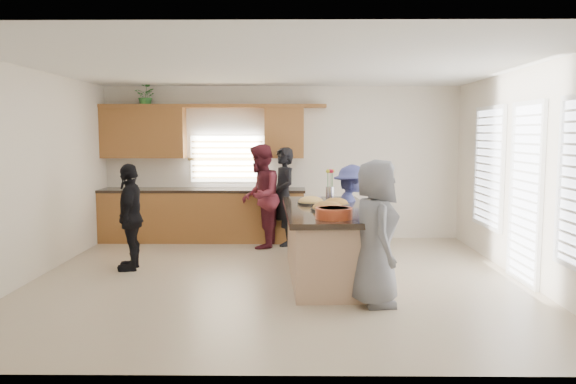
{
  "coord_description": "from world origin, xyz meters",
  "views": [
    {
      "loc": [
        0.22,
        -7.34,
        1.95
      ],
      "look_at": [
        0.14,
        0.25,
        1.15
      ],
      "focal_mm": 35.0,
      "sensor_mm": 36.0,
      "label": 1
    }
  ],
  "objects_px": {
    "woman_left_back": "(283,197)",
    "island": "(328,244)",
    "salad_bowl": "(334,213)",
    "woman_left_mid": "(260,196)",
    "woman_right_front": "(376,233)",
    "woman_right_back": "(352,214)",
    "woman_left_front": "(131,217)"
  },
  "relations": [
    {
      "from": "woman_left_back",
      "to": "island",
      "type": "bearing_deg",
      "value": -5.47
    },
    {
      "from": "salad_bowl",
      "to": "woman_left_back",
      "type": "distance_m",
      "value": 3.23
    },
    {
      "from": "woman_left_back",
      "to": "woman_left_mid",
      "type": "bearing_deg",
      "value": -84.61
    },
    {
      "from": "island",
      "to": "woman_left_mid",
      "type": "distance_m",
      "value": 2.29
    },
    {
      "from": "island",
      "to": "woman_left_back",
      "type": "bearing_deg",
      "value": 103.53
    },
    {
      "from": "woman_left_mid",
      "to": "woman_right_front",
      "type": "relative_size",
      "value": 1.06
    },
    {
      "from": "salad_bowl",
      "to": "woman_right_front",
      "type": "relative_size",
      "value": 0.26
    },
    {
      "from": "woman_right_front",
      "to": "woman_left_mid",
      "type": "bearing_deg",
      "value": 20.59
    },
    {
      "from": "salad_bowl",
      "to": "woman_left_back",
      "type": "relative_size",
      "value": 0.26
    },
    {
      "from": "woman_right_back",
      "to": "woman_left_front",
      "type": "bearing_deg",
      "value": 94.84
    },
    {
      "from": "woman_left_back",
      "to": "woman_right_back",
      "type": "distance_m",
      "value": 1.74
    },
    {
      "from": "woman_left_front",
      "to": "woman_left_mid",
      "type": "bearing_deg",
      "value": 125.67
    },
    {
      "from": "island",
      "to": "woman_left_front",
      "type": "xyz_separation_m",
      "value": [
        -2.79,
        0.42,
        0.31
      ]
    },
    {
      "from": "woman_left_mid",
      "to": "salad_bowl",
      "type": "bearing_deg",
      "value": 23.88
    },
    {
      "from": "woman_right_back",
      "to": "woman_left_mid",
      "type": "bearing_deg",
      "value": 48.52
    },
    {
      "from": "woman_left_back",
      "to": "woman_left_front",
      "type": "relative_size",
      "value": 1.12
    },
    {
      "from": "salad_bowl",
      "to": "woman_left_mid",
      "type": "bearing_deg",
      "value": 109.36
    },
    {
      "from": "salad_bowl",
      "to": "woman_left_back",
      "type": "height_order",
      "value": "woman_left_back"
    },
    {
      "from": "woman_left_back",
      "to": "woman_left_mid",
      "type": "distance_m",
      "value": 0.44
    },
    {
      "from": "salad_bowl",
      "to": "woman_left_back",
      "type": "bearing_deg",
      "value": 101.58
    },
    {
      "from": "woman_left_mid",
      "to": "island",
      "type": "bearing_deg",
      "value": 31.94
    },
    {
      "from": "island",
      "to": "woman_right_front",
      "type": "relative_size",
      "value": 1.66
    },
    {
      "from": "island",
      "to": "woman_left_mid",
      "type": "relative_size",
      "value": 1.56
    },
    {
      "from": "woman_left_back",
      "to": "woman_left_mid",
      "type": "relative_size",
      "value": 0.97
    },
    {
      "from": "woman_left_back",
      "to": "woman_right_back",
      "type": "bearing_deg",
      "value": 15.42
    },
    {
      "from": "island",
      "to": "salad_bowl",
      "type": "xyz_separation_m",
      "value": [
        0.01,
        -0.96,
        0.57
      ]
    },
    {
      "from": "woman_left_front",
      "to": "woman_right_front",
      "type": "relative_size",
      "value": 0.92
    },
    {
      "from": "island",
      "to": "woman_left_back",
      "type": "xyz_separation_m",
      "value": [
        -0.64,
        2.2,
        0.4
      ]
    },
    {
      "from": "woman_right_back",
      "to": "woman_right_front",
      "type": "height_order",
      "value": "woman_right_front"
    },
    {
      "from": "salad_bowl",
      "to": "woman_left_front",
      "type": "height_order",
      "value": "woman_left_front"
    },
    {
      "from": "island",
      "to": "woman_right_back",
      "type": "height_order",
      "value": "woman_right_back"
    },
    {
      "from": "woman_left_mid",
      "to": "woman_right_front",
      "type": "distance_m",
      "value": 3.55
    }
  ]
}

